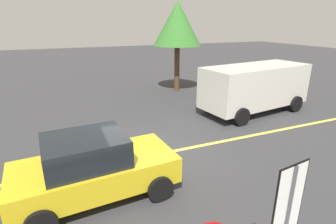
# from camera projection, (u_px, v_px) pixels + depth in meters

# --- Properties ---
(ground_plane) EXTENTS (80.00, 80.00, 0.00)m
(ground_plane) POSITION_uv_depth(u_px,v_px,m) (148.00, 156.00, 8.44)
(ground_plane) COLOR #38383A
(lane_marking_centre) EXTENTS (28.00, 0.16, 0.01)m
(lane_marking_centre) POSITION_uv_depth(u_px,v_px,m) (227.00, 141.00, 9.55)
(lane_marking_centre) COLOR #E0D14C
(speed_limit_sign) EXTENTS (0.54, 0.09, 2.52)m
(speed_limit_sign) POSITION_uv_depth(u_px,v_px,m) (286.00, 217.00, 3.31)
(speed_limit_sign) COLOR #4C4C51
(speed_limit_sign) RESTS_ON ground_plane
(white_van) EXTENTS (5.42, 2.80, 2.20)m
(white_van) POSITION_uv_depth(u_px,v_px,m) (255.00, 86.00, 12.25)
(white_van) COLOR silver
(white_van) RESTS_ON ground_plane
(car_yellow_crossing) EXTENTS (3.91, 2.14, 1.62)m
(car_yellow_crossing) POSITION_uv_depth(u_px,v_px,m) (93.00, 167.00, 6.27)
(car_yellow_crossing) COLOR gold
(car_yellow_crossing) RESTS_ON ground_plane
(tree_left_verge) EXTENTS (2.82, 2.82, 5.25)m
(tree_left_verge) POSITION_uv_depth(u_px,v_px,m) (177.00, 24.00, 15.29)
(tree_left_verge) COLOR #513823
(tree_left_verge) RESTS_ON ground_plane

